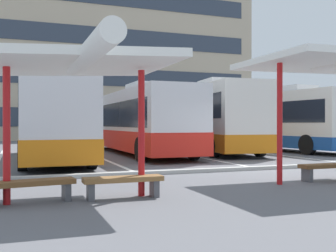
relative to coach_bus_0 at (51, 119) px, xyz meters
name	(u,v)px	position (x,y,z in m)	size (l,w,h in m)	color
ground_plane	(267,170)	(6.44, -6.23, -1.75)	(160.00, 160.00, 0.00)	slate
terminal_building	(92,67)	(6.48, 27.88, 6.15)	(33.19, 13.02, 18.51)	tan
coach_bus_0	(51,119)	(0.00, 0.00, 0.00)	(2.65, 10.71, 3.76)	silver
coach_bus_1	(137,123)	(4.49, 2.54, -0.16)	(2.69, 12.22, 3.48)	silver
coach_bus_2	(209,119)	(8.53, 2.41, 0.03)	(3.61, 10.86, 3.81)	silver
coach_bus_3	(278,121)	(12.95, 2.37, -0.05)	(3.61, 10.58, 3.62)	silver
lane_stripe_1	(98,157)	(2.18, 1.06, -1.74)	(0.16, 14.00, 0.01)	white
lane_stripe_2	(183,154)	(6.44, 1.06, -1.74)	(0.16, 14.00, 0.01)	white
lane_stripe_3	(257,152)	(10.70, 1.06, -1.74)	(0.16, 14.00, 0.01)	white
lane_stripe_4	(321,151)	(14.96, 1.06, -1.74)	(0.16, 14.00, 0.01)	white
waiting_shelter_0	(80,65)	(-0.17, -9.67, 0.94)	(3.67, 4.84, 2.91)	red
bench_0	(31,186)	(-1.07, -9.45, -1.41)	(1.71, 0.64, 0.45)	brown
bench_1	(123,182)	(0.73, -9.56, -1.41)	(1.65, 0.43, 0.45)	brown
bench_2	(328,168)	(6.57, -8.89, -1.41)	(1.67, 0.43, 0.45)	brown
platform_kerb	(264,168)	(6.44, -6.06, -1.69)	(44.00, 0.24, 0.12)	#ADADA8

